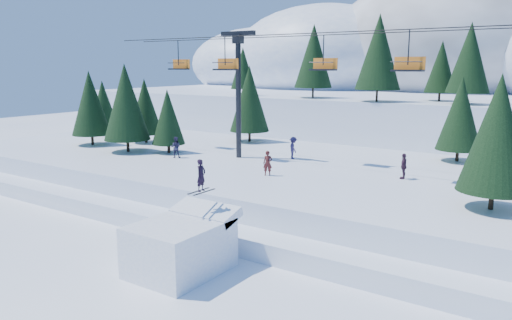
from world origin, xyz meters
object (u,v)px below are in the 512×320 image
Objects in this scene: chairlift at (365,76)px; banner_far at (442,282)px; banner_near at (389,284)px; jump_kicker at (182,245)px.

chairlift is 16.73m from banner_far.
chairlift is 16.99m from banner_near.
jump_kicker reaches higher than banner_near.
banner_near is (6.69, -12.92, -8.78)m from chairlift.
chairlift is at bearing 127.01° from banner_far.
banner_near and banner_far have the same top height.
jump_kicker reaches higher than banner_far.
jump_kicker is at bearing -157.90° from banner_far.
chairlift reaches higher than banner_far.
chairlift is 16.09× the size of banner_near.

